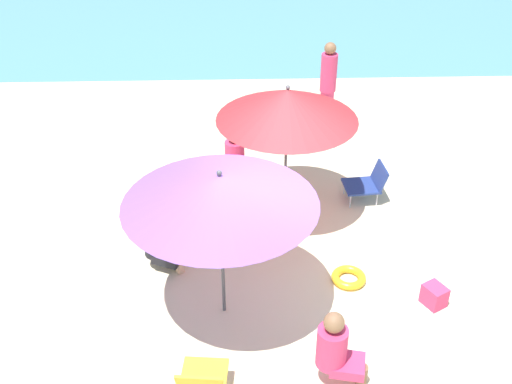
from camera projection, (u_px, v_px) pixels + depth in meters
The scene contains 12 objects.
ground_plane at pixel (313, 265), 8.36m from camera, with size 40.00×40.00×0.00m, color beige.
umbrella_purple at pixel (220, 190), 6.70m from camera, with size 2.17×2.17×1.99m.
umbrella_red at pixel (287, 105), 8.41m from camera, with size 1.94×1.94×2.05m.
beach_chair_a at pixel (203, 380), 6.34m from camera, with size 0.52×0.60×0.61m.
beach_chair_b at pixel (368, 182), 9.52m from camera, with size 0.64×0.53×0.58m.
beach_chair_c at pixel (194, 210), 8.91m from camera, with size 0.72×0.68×0.61m.
person_a at pixel (159, 243), 8.13m from camera, with size 0.54×0.43×0.83m.
person_b at pixel (236, 156), 9.92m from camera, with size 0.48×0.54×0.88m.
person_c at pixel (336, 348), 6.48m from camera, with size 0.55×0.39×0.96m.
person_d at pixel (328, 88), 11.04m from camera, with size 0.28×0.28×1.72m.
swim_ring at pixel (349, 278), 8.07m from camera, with size 0.45×0.45×0.10m, color yellow.
beach_bag at pixel (434, 296), 7.67m from camera, with size 0.27×0.23×0.27m, color #DB3866.
Camera 1 is at (-0.97, -6.43, 5.39)m, focal length 44.10 mm.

